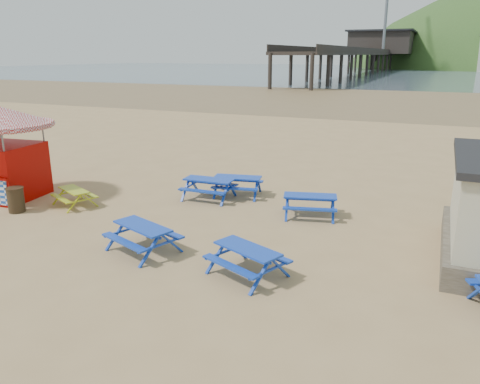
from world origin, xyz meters
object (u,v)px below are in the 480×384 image
at_px(picnic_table_yellow, 75,197).
at_px(ice_cream_kiosk, 2,141).
at_px(litter_bin, 16,200).
at_px(picnic_table_blue_a, 209,189).
at_px(picnic_table_blue_b, 238,186).

height_order(picnic_table_yellow, ice_cream_kiosk, ice_cream_kiosk).
height_order(ice_cream_kiosk, litter_bin, ice_cream_kiosk).
xyz_separation_m(picnic_table_yellow, ice_cream_kiosk, (-3.40, -0.18, 2.09)).
relative_size(picnic_table_blue_a, picnic_table_yellow, 1.05).
relative_size(picnic_table_blue_b, ice_cream_kiosk, 0.48).
bearing_deg(picnic_table_blue_b, picnic_table_yellow, -155.74).
bearing_deg(ice_cream_kiosk, picnic_table_blue_a, 15.34).
bearing_deg(picnic_table_blue_b, picnic_table_blue_a, -146.50).
bearing_deg(picnic_table_yellow, picnic_table_blue_b, 60.09).
xyz_separation_m(picnic_table_blue_b, ice_cream_kiosk, (-8.87, -4.06, 2.02)).
xyz_separation_m(ice_cream_kiosk, litter_bin, (1.89, -1.32, -1.94)).
height_order(picnic_table_blue_a, picnic_table_blue_b, picnic_table_blue_a).
height_order(picnic_table_blue_a, litter_bin, litter_bin).
distance_m(picnic_table_blue_b, picnic_table_yellow, 6.70).
xyz_separation_m(picnic_table_yellow, litter_bin, (-1.52, -1.49, 0.15)).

